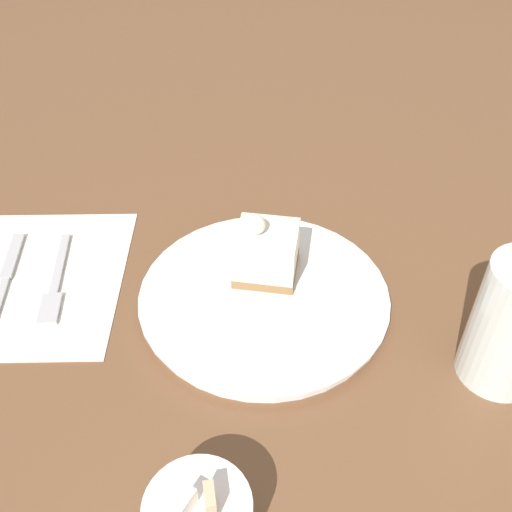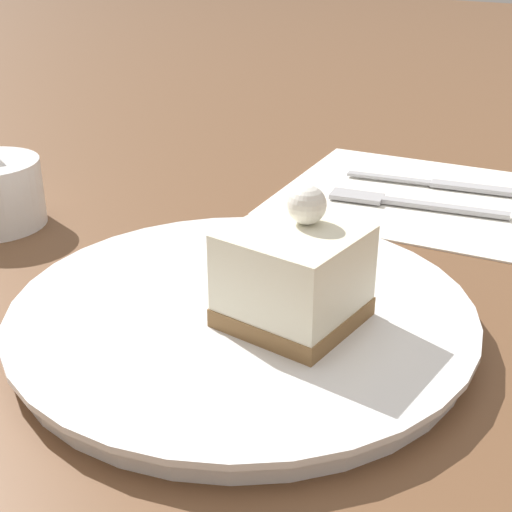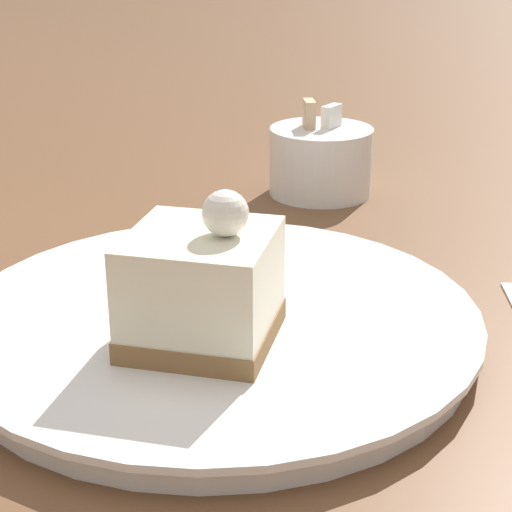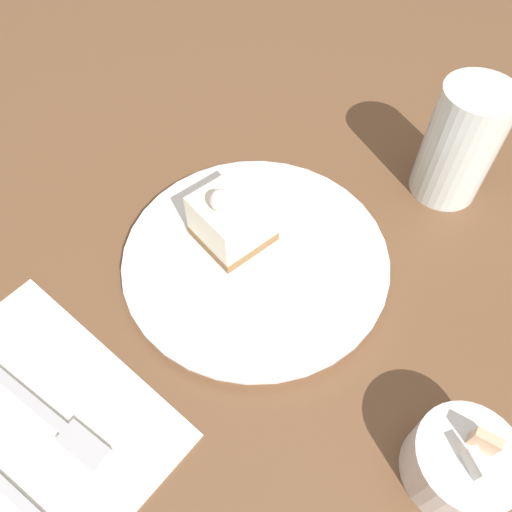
# 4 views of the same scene
# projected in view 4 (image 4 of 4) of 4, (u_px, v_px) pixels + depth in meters

# --- Properties ---
(ground_plane) EXTENTS (4.00, 4.00, 0.00)m
(ground_plane) POSITION_uv_depth(u_px,v_px,m) (218.00, 257.00, 0.55)
(ground_plane) COLOR brown
(plate) EXTENTS (0.28, 0.28, 0.02)m
(plate) POSITION_uv_depth(u_px,v_px,m) (256.00, 259.00, 0.53)
(plate) COLOR white
(plate) RESTS_ON ground_plane
(cake_slice) EXTENTS (0.07, 0.07, 0.08)m
(cake_slice) POSITION_uv_depth(u_px,v_px,m) (230.00, 217.00, 0.52)
(cake_slice) COLOR olive
(cake_slice) RESTS_ON plate
(napkin) EXTENTS (0.25, 0.28, 0.00)m
(napkin) POSITION_uv_depth(u_px,v_px,m) (13.00, 437.00, 0.43)
(napkin) COLOR white
(napkin) RESTS_ON ground_plane
(fork) EXTENTS (0.05, 0.15, 0.00)m
(fork) POSITION_uv_depth(u_px,v_px,m) (52.00, 418.00, 0.44)
(fork) COLOR #B2B2B7
(fork) RESTS_ON napkin
(sugar_bowl) EXTENTS (0.08, 0.08, 0.08)m
(sugar_bowl) POSITION_uv_depth(u_px,v_px,m) (460.00, 463.00, 0.40)
(sugar_bowl) COLOR white
(sugar_bowl) RESTS_ON ground_plane
(drinking_glass) EXTENTS (0.08, 0.08, 0.14)m
(drinking_glass) POSITION_uv_depth(u_px,v_px,m) (460.00, 144.00, 0.55)
(drinking_glass) COLOR silver
(drinking_glass) RESTS_ON ground_plane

